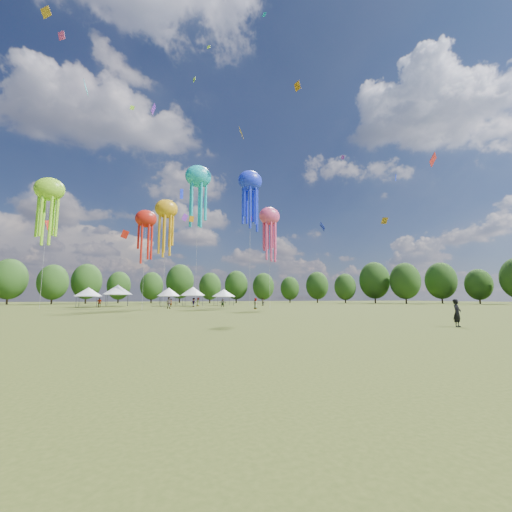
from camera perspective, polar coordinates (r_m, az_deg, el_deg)
name	(u,v)px	position (r m, az deg, el deg)	size (l,w,h in m)	color
ground	(317,328)	(18.90, 10.69, -12.38)	(300.00, 300.00, 0.00)	#384416
observer_main	(457,313)	(22.57, 31.90, -8.52)	(0.59, 0.39, 1.62)	black
spectator_near	(169,303)	(53.28, -15.11, -7.97)	(0.89, 0.69, 1.83)	gray
spectators_far	(206,302)	(64.00, -8.77, -8.07)	(33.09, 23.95, 1.77)	gray
festival_tents	(159,291)	(70.43, -16.70, -5.99)	(31.90, 11.11, 4.39)	#47474C
show_kites	(197,199)	(65.25, -10.31, 9.80)	(42.53, 22.36, 30.75)	gold
small_kites	(210,149)	(65.78, -8.17, 18.10)	(75.35, 66.60, 44.08)	gold
treeline	(162,277)	(79.04, -16.17, -3.58)	(201.57, 95.24, 13.43)	#38281C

